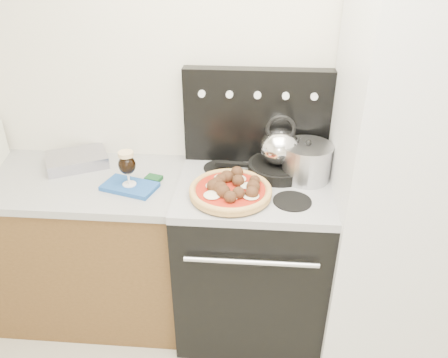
# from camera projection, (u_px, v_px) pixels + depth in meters

# --- Properties ---
(room_shell) EXTENTS (3.52, 3.01, 2.52)m
(room_shell) POSITION_uv_depth(u_px,v_px,m) (224.00, 238.00, 1.24)
(room_shell) COLOR #B5AE98
(room_shell) RESTS_ON ground
(base_cabinet) EXTENTS (1.45, 0.60, 0.86)m
(base_cabinet) POSITION_uv_depth(u_px,v_px,m) (59.00, 248.00, 2.50)
(base_cabinet) COLOR brown
(base_cabinet) RESTS_ON ground
(countertop) EXTENTS (1.48, 0.63, 0.04)m
(countertop) POSITION_uv_depth(u_px,v_px,m) (43.00, 180.00, 2.28)
(countertop) COLOR #A6A6A6
(countertop) RESTS_ON base_cabinet
(stove_body) EXTENTS (0.76, 0.65, 0.88)m
(stove_body) POSITION_uv_depth(u_px,v_px,m) (251.00, 259.00, 2.40)
(stove_body) COLOR black
(stove_body) RESTS_ON ground
(cooktop) EXTENTS (0.76, 0.65, 0.04)m
(cooktop) POSITION_uv_depth(u_px,v_px,m) (254.00, 187.00, 2.17)
(cooktop) COLOR #ADADB2
(cooktop) RESTS_ON stove_body
(backguard) EXTENTS (0.76, 0.08, 0.50)m
(backguard) POSITION_uv_depth(u_px,v_px,m) (257.00, 116.00, 2.28)
(backguard) COLOR black
(backguard) RESTS_ON cooktop
(fridge) EXTENTS (0.64, 0.68, 1.90)m
(fridge) POSITION_uv_depth(u_px,v_px,m) (401.00, 187.00, 2.08)
(fridge) COLOR silver
(fridge) RESTS_ON ground
(foil_sheet) EXTENTS (0.38, 0.35, 0.06)m
(foil_sheet) POSITION_uv_depth(u_px,v_px,m) (77.00, 160.00, 2.37)
(foil_sheet) COLOR silver
(foil_sheet) RESTS_ON countertop
(oven_mitt) EXTENTS (0.29, 0.22, 0.02)m
(oven_mitt) POSITION_uv_depth(u_px,v_px,m) (130.00, 187.00, 2.16)
(oven_mitt) COLOR #1F50A0
(oven_mitt) RESTS_ON countertop
(beer_glass) EXTENTS (0.10, 0.10, 0.18)m
(beer_glass) POSITION_uv_depth(u_px,v_px,m) (127.00, 168.00, 2.11)
(beer_glass) COLOR black
(beer_glass) RESTS_ON oven_mitt
(pizza_pan) EXTENTS (0.35, 0.35, 0.01)m
(pizza_pan) POSITION_uv_depth(u_px,v_px,m) (230.00, 195.00, 2.06)
(pizza_pan) COLOR black
(pizza_pan) RESTS_ON cooktop
(pizza) EXTENTS (0.46, 0.46, 0.06)m
(pizza) POSITION_uv_depth(u_px,v_px,m) (231.00, 189.00, 2.05)
(pizza) COLOR #E8B56C
(pizza) RESTS_ON pizza_pan
(skillet) EXTENTS (0.33, 0.33, 0.06)m
(skillet) POSITION_uv_depth(u_px,v_px,m) (278.00, 168.00, 2.25)
(skillet) COLOR black
(skillet) RESTS_ON cooktop
(tea_kettle) EXTENTS (0.25, 0.25, 0.22)m
(tea_kettle) POSITION_uv_depth(u_px,v_px,m) (280.00, 144.00, 2.18)
(tea_kettle) COLOR silver
(tea_kettle) RESTS_ON skillet
(stock_pot) EXTENTS (0.29, 0.29, 0.17)m
(stock_pot) POSITION_uv_depth(u_px,v_px,m) (306.00, 163.00, 2.17)
(stock_pot) COLOR #B9B8BC
(stock_pot) RESTS_ON cooktop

